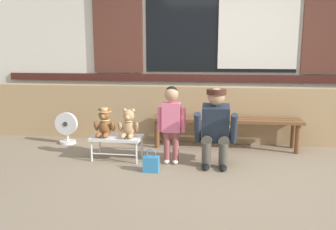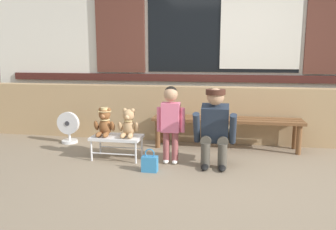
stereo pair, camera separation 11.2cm
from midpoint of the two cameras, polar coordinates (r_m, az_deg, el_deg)
name	(u,v)px [view 1 (the left image)]	position (r m, az deg, el deg)	size (l,w,h in m)	color
ground_plane	(216,172)	(3.91, 7.34, -9.70)	(60.00, 60.00, 0.00)	#84725B
brick_low_wall	(217,114)	(5.18, 7.84, 0.13)	(7.84, 0.25, 0.85)	tan
shop_facade	(220,34)	(5.63, 8.29, 13.61)	(8.00, 0.26, 3.31)	silver
wooden_bench_long	(225,122)	(4.83, 9.11, -1.27)	(2.10, 0.40, 0.44)	brown
small_display_bench	(117,139)	(4.34, -9.45, -4.05)	(0.64, 0.36, 0.30)	silver
teddy_bear_with_hat	(105,123)	(4.35, -11.53, -1.30)	(0.28, 0.27, 0.36)	brown
teddy_bear_plain	(129,124)	(4.25, -7.47, -1.57)	(0.28, 0.26, 0.36)	tan
child_standing	(171,116)	(4.05, -0.21, -0.21)	(0.35, 0.18, 0.96)	#994C4C
adult_crouching	(216,127)	(4.02, 7.48, -2.00)	(0.50, 0.49, 0.95)	#4C473D
handbag_on_ground	(151,164)	(3.88, -3.74, -8.28)	(0.18, 0.11, 0.27)	teal
floor_fan	(67,128)	(5.27, -17.52, -2.16)	(0.34, 0.24, 0.48)	silver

